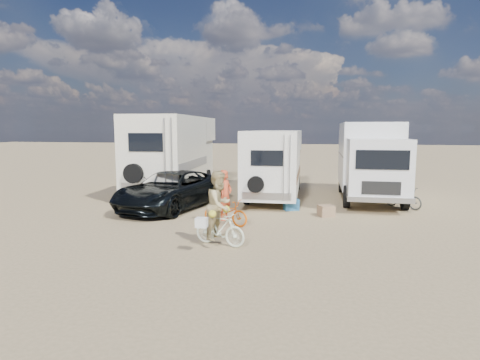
% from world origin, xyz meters
% --- Properties ---
extents(ground, '(140.00, 140.00, 0.00)m').
position_xyz_m(ground, '(0.00, 0.00, 0.00)').
color(ground, '#9E855E').
rests_on(ground, ground).
extents(rv_main, '(2.39, 7.34, 3.01)m').
position_xyz_m(rv_main, '(-0.24, 6.51, 1.50)').
color(rv_main, white).
rests_on(rv_main, ground).
extents(rv_left, '(3.07, 7.62, 3.67)m').
position_xyz_m(rv_left, '(-5.22, 6.76, 1.84)').
color(rv_left, white).
rests_on(rv_left, ground).
extents(box_truck, '(2.47, 6.52, 3.36)m').
position_xyz_m(box_truck, '(3.91, 6.35, 1.68)').
color(box_truck, silver).
rests_on(box_truck, ground).
extents(dark_suv, '(3.53, 5.65, 1.46)m').
position_xyz_m(dark_suv, '(-3.87, 2.86, 0.73)').
color(dark_suv, black).
rests_on(dark_suv, ground).
extents(bike_man, '(1.69, 1.01, 0.84)m').
position_xyz_m(bike_man, '(-1.16, 0.65, 0.42)').
color(bike_man, '#EA5D09').
rests_on(bike_man, ground).
extents(bike_woman, '(1.56, 0.85, 0.90)m').
position_xyz_m(bike_woman, '(-0.77, -1.58, 0.45)').
color(bike_woman, silver).
rests_on(bike_woman, ground).
extents(rider_man, '(0.54, 0.68, 1.61)m').
position_xyz_m(rider_man, '(-1.16, 0.65, 0.81)').
color(rider_man, '#C34525').
rests_on(rider_man, ground).
extents(rider_woman, '(0.92, 1.05, 1.82)m').
position_xyz_m(rider_woman, '(-0.77, -1.58, 0.91)').
color(rider_woman, tan).
rests_on(rider_woman, ground).
extents(bike_parked, '(1.52, 1.47, 0.82)m').
position_xyz_m(bike_parked, '(5.01, 4.77, 0.41)').
color(bike_parked, '#2A2C2A').
rests_on(bike_parked, ground).
extents(cooler, '(0.65, 0.57, 0.43)m').
position_xyz_m(cooler, '(0.74, 3.48, 0.22)').
color(cooler, '#225885').
rests_on(cooler, ground).
extents(crate, '(0.65, 0.65, 0.40)m').
position_xyz_m(crate, '(2.04, 2.65, 0.20)').
color(crate, '#8C6C4E').
rests_on(crate, ground).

